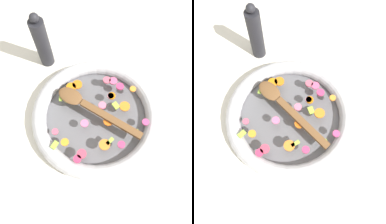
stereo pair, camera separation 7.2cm
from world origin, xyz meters
TOP-DOWN VIEW (x-y plane):
  - ground_plane at (0.00, 0.00)m, footprint 4.00×4.00m
  - skillet at (0.00, 0.00)m, footprint 0.44×0.44m
  - chopped_vegetables at (0.00, -0.01)m, footprint 0.33×0.32m
  - wooden_spoon at (0.00, 0.02)m, footprint 0.09×0.32m
  - pepper_mill at (0.15, 0.27)m, footprint 0.05×0.05m

SIDE VIEW (x-z plane):
  - ground_plane at x=0.00m, z-range 0.00..0.00m
  - skillet at x=0.00m, z-range 0.00..0.05m
  - chopped_vegetables at x=0.00m, z-range 0.05..0.06m
  - wooden_spoon at x=0.00m, z-range 0.06..0.07m
  - pepper_mill at x=0.15m, z-range -0.01..0.22m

